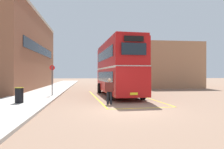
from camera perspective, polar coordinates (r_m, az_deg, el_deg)
name	(u,v)px	position (r m, az deg, el deg)	size (l,w,h in m)	color
ground_plane	(105,90)	(25.33, -2.02, -4.25)	(135.60, 135.60, 0.00)	#846651
sidewalk_left	(53,88)	(27.96, -15.86, -3.70)	(4.00, 57.60, 0.14)	#B2ADA3
brick_building_left	(19,52)	(29.23, -24.27, 5.70)	(5.59, 20.12, 9.55)	brown
depot_building_right	(156,67)	(36.53, 11.89, 2.05)	(8.28, 17.21, 6.32)	#AD7A56
double_decker_bus	(118,68)	(18.51, 1.60, 1.91)	(3.31, 9.96, 4.75)	black
single_deck_bus	(111,76)	(36.54, -0.36, -0.33)	(3.45, 9.92, 3.02)	black
pedestrian_boarding	(109,89)	(13.25, -0.74, -4.13)	(0.55, 0.30, 1.65)	black
litter_bin	(19,95)	(14.13, -24.19, -5.19)	(0.53, 0.53, 0.97)	black
bus_stop_sign	(52,77)	(18.21, -16.15, -0.68)	(0.44, 0.08, 2.55)	#4C4C51
bay_marking_yellow	(122,98)	(16.78, 2.76, -6.48)	(5.00, 12.11, 0.01)	gold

